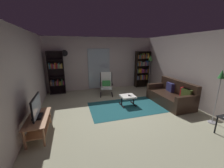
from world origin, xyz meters
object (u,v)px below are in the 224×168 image
at_px(bookshelf_near_sofa, 142,68).
at_px(floor_lamp_by_shelf, 150,61).
at_px(ottoman, 128,97).
at_px(floor_lamp_by_sofa, 220,83).
at_px(leather_sofa, 171,96).
at_px(wall_clock, 65,53).
at_px(television, 36,108).
at_px(tv_stand, 39,123).
at_px(bookshelf_near_tv, 56,73).
at_px(cell_phone, 129,95).
at_px(lounge_armchair, 106,83).
at_px(tv_remote, 130,96).

relative_size(bookshelf_near_sofa, floor_lamp_by_shelf, 1.11).
relative_size(ottoman, floor_lamp_by_sofa, 0.34).
xyz_separation_m(leather_sofa, wall_clock, (-3.83, 2.74, 1.53)).
distance_m(television, ottoman, 3.01).
distance_m(television, floor_lamp_by_shelf, 5.40).
height_order(tv_stand, television, television).
relative_size(bookshelf_near_tv, floor_lamp_by_shelf, 1.14).
xyz_separation_m(bookshelf_near_sofa, leather_sofa, (-0.10, -2.55, -0.71)).
relative_size(leather_sofa, ottoman, 3.48).
bearing_deg(bookshelf_near_tv, leather_sofa, -31.37).
xyz_separation_m(television, cell_phone, (2.85, 1.01, -0.32)).
relative_size(leather_sofa, floor_lamp_by_sofa, 1.18).
bearing_deg(lounge_armchair, bookshelf_near_sofa, 19.50).
xyz_separation_m(tv_stand, leather_sofa, (4.47, 0.67, 0.01)).
xyz_separation_m(tv_stand, bookshelf_near_tv, (0.21, 3.27, 0.64)).
xyz_separation_m(ottoman, tv_remote, (0.06, -0.05, 0.08)).
bearing_deg(bookshelf_near_tv, tv_remote, -40.97).
bearing_deg(floor_lamp_by_sofa, ottoman, 134.85).
xyz_separation_m(tv_stand, lounge_armchair, (2.35, 2.44, 0.23)).
relative_size(television, lounge_armchair, 0.78).
bearing_deg(wall_clock, leather_sofa, -35.55).
xyz_separation_m(bookshelf_near_tv, ottoman, (2.60, -2.26, -0.64)).
bearing_deg(television, ottoman, 20.02).
height_order(tv_stand, leather_sofa, leather_sofa).
distance_m(tv_stand, television, 0.41).
distance_m(floor_lamp_by_sofa, floor_lamp_by_shelf, 3.48).
height_order(tv_remote, floor_lamp_by_shelf, floor_lamp_by_shelf).
bearing_deg(lounge_armchair, wall_clock, 150.51).
relative_size(bookshelf_near_sofa, floor_lamp_by_sofa, 1.24).
bearing_deg(bookshelf_near_sofa, tv_stand, -144.81).
height_order(tv_stand, cell_phone, tv_stand).
height_order(tv_stand, ottoman, tv_stand).
bearing_deg(leather_sofa, floor_lamp_by_shelf, 84.22).
height_order(bookshelf_near_tv, ottoman, bookshelf_near_tv).
height_order(television, ottoman, television).
bearing_deg(lounge_armchair, television, -133.79).
xyz_separation_m(television, leather_sofa, (4.46, 0.69, -0.39)).
height_order(bookshelf_near_tv, floor_lamp_by_shelf, bookshelf_near_tv).
bearing_deg(ottoman, tv_stand, -160.29).
xyz_separation_m(lounge_armchair, cell_phone, (0.50, -1.44, -0.15)).
distance_m(ottoman, wall_clock, 3.58).
bearing_deg(bookshelf_near_tv, floor_lamp_by_sofa, -42.81).
bearing_deg(ottoman, floor_lamp_by_shelf, 40.98).
bearing_deg(floor_lamp_by_sofa, bookshelf_near_tv, 137.19).
bearing_deg(bookshelf_near_sofa, leather_sofa, -92.20).
distance_m(leather_sofa, floor_lamp_by_sofa, 1.77).
bearing_deg(tv_remote, leather_sofa, -34.07).
relative_size(bookshelf_near_tv, lounge_armchair, 1.92).
bearing_deg(leather_sofa, cell_phone, 168.52).
xyz_separation_m(cell_phone, wall_clock, (-2.22, 2.41, 1.46)).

